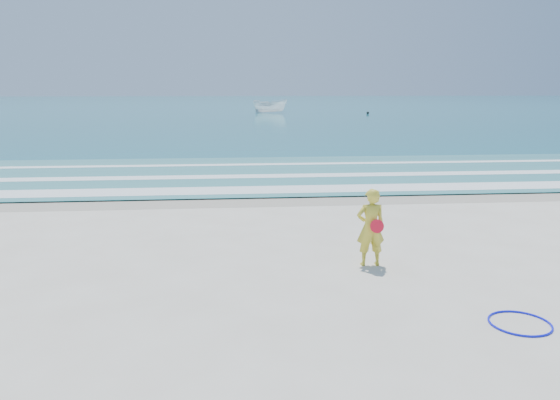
{
  "coord_description": "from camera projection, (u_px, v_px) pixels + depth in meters",
  "views": [
    {
      "loc": [
        -0.45,
        -7.95,
        3.5
      ],
      "look_at": [
        0.65,
        4.0,
        1.0
      ],
      "focal_mm": 35.0,
      "sensor_mm": 36.0,
      "label": 1
    }
  ],
  "objects": [
    {
      "name": "foam_mid",
      "position": [
        242.0,
        176.0,
        21.37
      ],
      "size": [
        400.0,
        0.9,
        0.01
      ],
      "primitive_type": "cube",
      "color": "white",
      "rests_on": "shallow"
    },
    {
      "name": "hoop",
      "position": [
        520.0,
        323.0,
        8.19
      ],
      "size": [
        1.12,
        1.12,
        0.03
      ],
      "primitive_type": "torus",
      "rotation": [
        0.0,
        0.0,
        0.26
      ],
      "color": "#0D12ED",
      "rests_on": "ground"
    },
    {
      "name": "ocean",
      "position": [
        232.0,
        104.0,
        110.87
      ],
      "size": [
        400.0,
        190.0,
        0.04
      ],
      "primitive_type": "cube",
      "color": "#19727F",
      "rests_on": "ground"
    },
    {
      "name": "woman",
      "position": [
        371.0,
        227.0,
        10.76
      ],
      "size": [
        0.57,
        0.41,
        1.56
      ],
      "color": "gold",
      "rests_on": "ground"
    },
    {
      "name": "boat",
      "position": [
        270.0,
        106.0,
        72.7
      ],
      "size": [
        5.05,
        3.24,
        1.83
      ],
      "primitive_type": "imported",
      "rotation": [
        0.0,
        0.0,
        1.23
      ],
      "color": "white",
      "rests_on": "ocean"
    },
    {
      "name": "wet_sand",
      "position": [
        245.0,
        199.0,
        17.28
      ],
      "size": [
        400.0,
        2.4,
        0.0
      ],
      "primitive_type": "cube",
      "color": "#B2A893",
      "rests_on": "ground"
    },
    {
      "name": "foam_far",
      "position": [
        240.0,
        165.0,
        24.58
      ],
      "size": [
        400.0,
        0.6,
        0.01
      ],
      "primitive_type": "cube",
      "color": "white",
      "rests_on": "shallow"
    },
    {
      "name": "ground",
      "position": [
        262.0,
        315.0,
        8.51
      ],
      "size": [
        400.0,
        400.0,
        0.0
      ],
      "primitive_type": "plane",
      "color": "silver",
      "rests_on": "ground"
    },
    {
      "name": "foam_near",
      "position": [
        244.0,
        190.0,
        18.54
      ],
      "size": [
        400.0,
        1.4,
        0.01
      ],
      "primitive_type": "cube",
      "color": "white",
      "rests_on": "shallow"
    },
    {
      "name": "shallow",
      "position": [
        242.0,
        173.0,
        22.15
      ],
      "size": [
        400.0,
        10.0,
        0.01
      ],
      "primitive_type": "cube",
      "color": "#59B7AD",
      "rests_on": "ocean"
    },
    {
      "name": "buoy",
      "position": [
        368.0,
        113.0,
        69.66
      ],
      "size": [
        0.34,
        0.34,
        0.34
      ],
      "primitive_type": "sphere",
      "color": "black",
      "rests_on": "ocean"
    }
  ]
}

